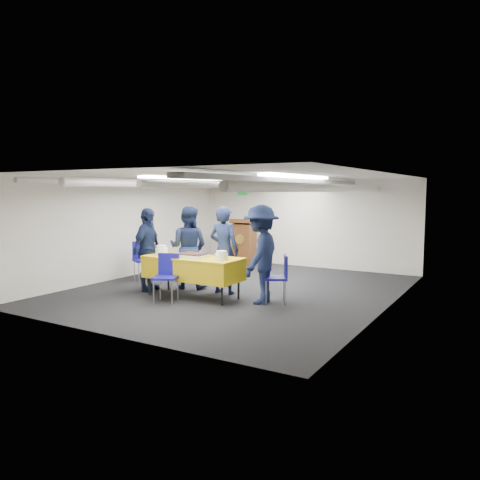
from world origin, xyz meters
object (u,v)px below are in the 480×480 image
object	(u,v)px
chair_right	(280,273)
sailor_c	(147,250)
serving_table	(193,268)
sailor_b	(188,247)
podium	(244,242)
chair_left	(143,256)
chair_near	(167,272)
sailor_a	(224,250)
sheet_cake	(193,255)
sailor_d	(261,254)

from	to	relation	value
chair_right	sailor_c	distance (m)	2.78
serving_table	sailor_b	distance (m)	0.89
serving_table	podium	xyz separation A→B (m)	(-1.22, 4.02, 0.05)
serving_table	sailor_c	bearing A→B (deg)	-179.76
chair_left	chair_near	bearing A→B (deg)	-36.40
sailor_a	sailor_b	bearing A→B (deg)	-5.69
sheet_cake	chair_right	distance (m)	1.65
sheet_cake	sailor_d	distance (m)	1.30
sailor_d	sailor_c	bearing A→B (deg)	-93.69
podium	chair_left	size ratio (longest dim) A/B	1.44
sheet_cake	sailor_b	distance (m)	0.95
podium	sailor_d	world-z (taller)	sailor_d
serving_table	sailor_d	world-z (taller)	sailor_d
podium	sailor_b	world-z (taller)	sailor_b
sailor_c	chair_left	bearing A→B (deg)	33.32
sailor_a	sailor_b	size ratio (longest dim) A/B	1.01
chair_left	sailor_d	size ratio (longest dim) A/B	0.49
chair_near	sailor_a	xyz separation A→B (m)	(0.55, 1.07, 0.33)
sailor_c	podium	bearing A→B (deg)	-12.47
sailor_b	sailor_d	world-z (taller)	sailor_d
sailor_b	chair_left	bearing A→B (deg)	-23.33
chair_right	sailor_b	size ratio (longest dim) A/B	0.51
serving_table	sailor_d	bearing A→B (deg)	10.59
chair_near	chair_left	size ratio (longest dim) A/B	1.00
chair_left	sailor_a	bearing A→B (deg)	-6.60
sailor_d	podium	bearing A→B (deg)	-155.62
podium	sailor_c	xyz separation A→B (m)	(0.09, -4.02, 0.22)
sailor_a	chair_right	bearing A→B (deg)	172.05
sailor_c	sailor_b	bearing A→B (deg)	-54.95
sheet_cake	sailor_a	bearing A→B (deg)	67.13
sailor_d	chair_left	bearing A→B (deg)	-109.57
podium	chair_right	size ratio (longest dim) A/B	1.44
sailor_d	sheet_cake	bearing A→B (deg)	-85.16
sailor_d	sailor_b	bearing A→B (deg)	-110.77
chair_right	sailor_d	xyz separation A→B (m)	(-0.29, -0.19, 0.35)
podium	sailor_c	bearing A→B (deg)	-88.65
serving_table	podium	bearing A→B (deg)	106.85
sailor_a	chair_left	bearing A→B (deg)	-8.65
podium	sailor_b	distance (m)	3.46
sailor_c	sailor_d	size ratio (longest dim) A/B	0.95
podium	sailor_a	size ratio (longest dim) A/B	0.73
sailor_b	sailor_c	xyz separation A→B (m)	(-0.55, -0.63, -0.01)
serving_table	chair_right	distance (m)	1.67
sheet_cake	chair_near	bearing A→B (deg)	-123.08
podium	sailor_d	size ratio (longest dim) A/B	0.71
podium	chair_near	size ratio (longest dim) A/B	1.44
serving_table	sheet_cake	distance (m)	0.27
sailor_c	chair_near	bearing A→B (deg)	-132.48
podium	sailor_a	world-z (taller)	sailor_a
chair_near	chair_left	world-z (taller)	same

